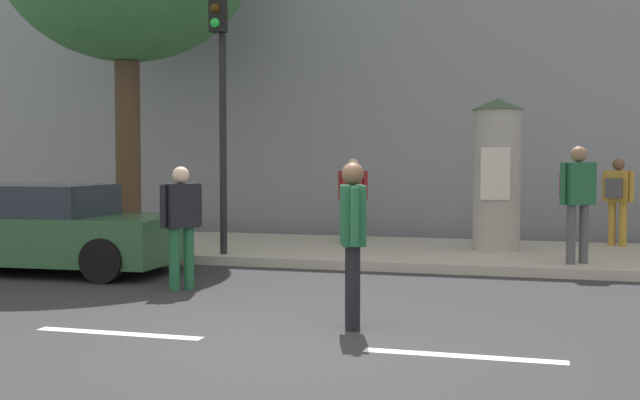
{
  "coord_description": "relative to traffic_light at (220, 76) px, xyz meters",
  "views": [
    {
      "loc": [
        2.36,
        -7.08,
        1.76
      ],
      "look_at": [
        -0.17,
        2.0,
        1.27
      ],
      "focal_mm": 44.72,
      "sensor_mm": 36.0,
      "label": 1
    }
  ],
  "objects": [
    {
      "name": "ground_plane",
      "position": [
        2.79,
        -5.24,
        -3.12
      ],
      "size": [
        80.0,
        80.0,
        0.0
      ],
      "primitive_type": "plane",
      "color": "#2B2B2D"
    },
    {
      "name": "sidewalk_curb",
      "position": [
        2.79,
        1.76,
        -3.05
      ],
      "size": [
        36.0,
        4.0,
        0.15
      ],
      "primitive_type": "cube",
      "color": "#B2ADA3",
      "rests_on": "ground_plane"
    },
    {
      "name": "lane_markings",
      "position": [
        2.79,
        -5.24,
        -3.12
      ],
      "size": [
        25.8,
        0.16,
        0.01
      ],
      "color": "silver",
      "rests_on": "ground_plane"
    },
    {
      "name": "building_backdrop",
      "position": [
        2.79,
        6.76,
        1.0
      ],
      "size": [
        36.0,
        5.0,
        8.24
      ],
      "primitive_type": "cube",
      "color": "gray",
      "rests_on": "ground_plane"
    },
    {
      "name": "traffic_light",
      "position": [
        0.0,
        0.0,
        0.0
      ],
      "size": [
        0.24,
        0.45,
        4.43
      ],
      "color": "black",
      "rests_on": "sidewalk_curb"
    },
    {
      "name": "poster_column",
      "position": [
        4.39,
        1.94,
        -1.62
      ],
      "size": [
        0.9,
        0.9,
        2.66
      ],
      "color": "#9E9B93",
      "rests_on": "sidewalk_curb"
    },
    {
      "name": "pedestrian_in_red_top",
      "position": [
        0.51,
        -2.61,
        -2.14
      ],
      "size": [
        0.52,
        0.53,
        1.65
      ],
      "color": "#1E5938",
      "rests_on": "ground_plane"
    },
    {
      "name": "pedestrian_near_pole",
      "position": [
        3.28,
        -4.35,
        -2.11
      ],
      "size": [
        0.37,
        0.6,
        1.72
      ],
      "color": "black",
      "rests_on": "ground_plane"
    },
    {
      "name": "pedestrian_in_dark_shirt",
      "position": [
        1.71,
        2.33,
        -2.04
      ],
      "size": [
        0.56,
        0.26,
        1.61
      ],
      "color": "#1E5938",
      "rests_on": "sidewalk_curb"
    },
    {
      "name": "pedestrian_in_light_jacket",
      "position": [
        5.68,
        0.41,
        -1.88
      ],
      "size": [
        0.55,
        0.54,
        1.8
      ],
      "color": "#4C4C51",
      "rests_on": "sidewalk_curb"
    },
    {
      "name": "pedestrian_tallest",
      "position": [
        6.5,
        3.18,
        -2.02
      ],
      "size": [
        0.53,
        0.5,
        1.61
      ],
      "color": "#B78C33",
      "rests_on": "sidewalk_curb"
    },
    {
      "name": "parked_car_red",
      "position": [
        -2.37,
        -1.64,
        -2.46
      ],
      "size": [
        4.32,
        2.0,
        1.36
      ],
      "color": "#2D5938",
      "rests_on": "ground_plane"
    }
  ]
}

